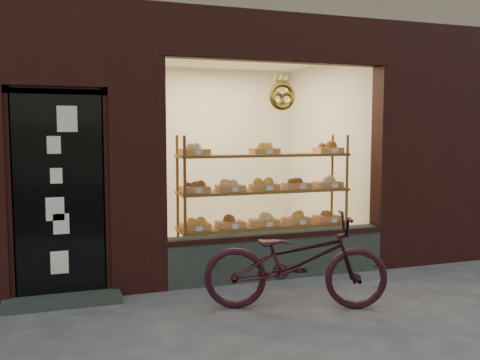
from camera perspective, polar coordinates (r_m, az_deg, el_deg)
name	(u,v)px	position (r m, az deg, el deg)	size (l,w,h in m)	color
ground	(330,351)	(4.54, 9.59, -17.51)	(90.00, 90.00, 0.00)	#3D3D3F
display_shelf	(264,203)	(6.75, 2.60, -2.51)	(2.20, 0.45, 1.70)	brown
bicycle	(296,261)	(5.35, 5.96, -8.62)	(0.63, 1.80, 0.95)	black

